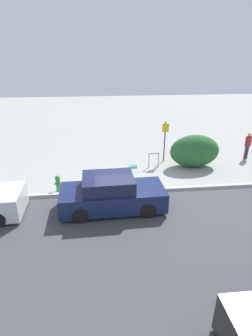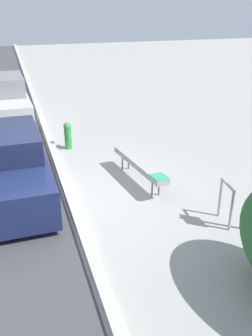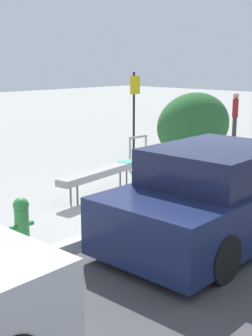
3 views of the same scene
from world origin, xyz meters
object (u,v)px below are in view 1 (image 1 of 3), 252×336
at_px(bike_rack, 154,159).
at_px(fire_hydrant, 58,183).
at_px(sign_post, 165,138).
at_px(parked_car_near, 112,194).
at_px(pedestrian, 248,145).
at_px(bench, 115,168).

xyz_separation_m(bike_rack, fire_hydrant, (-4.76, -2.18, -0.09)).
relative_size(bike_rack, sign_post, 0.36).
xyz_separation_m(fire_hydrant, parked_car_near, (2.28, -1.72, 0.23)).
bearing_deg(parked_car_near, pedestrian, 28.42).
xyz_separation_m(sign_post, pedestrian, (4.93, -0.05, -0.56)).
bearing_deg(bike_rack, pedestrian, 7.93).
xyz_separation_m(sign_post, parked_car_near, (-3.24, -4.74, -0.74)).
bearing_deg(pedestrian, fire_hydrant, -15.67).
height_order(bench, sign_post, sign_post).
bearing_deg(bench, parked_car_near, -104.47).
bearing_deg(sign_post, bike_rack, -132.20).
bearing_deg(pedestrian, bike_rack, -23.62).
distance_m(bike_rack, fire_hydrant, 5.23).
bearing_deg(pedestrian, sign_post, -32.15).
distance_m(sign_post, fire_hydrant, 6.37).
bearing_deg(sign_post, parked_car_near, -124.33).
relative_size(bench, parked_car_near, 0.54).
distance_m(bench, bike_rack, 2.33).
xyz_separation_m(bench, sign_post, (2.89, 1.80, 0.94)).
relative_size(bench, pedestrian, 1.43).
bearing_deg(fire_hydrant, bench, 24.98).
bearing_deg(bike_rack, fire_hydrant, -155.38).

